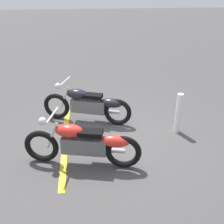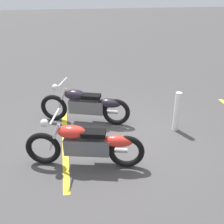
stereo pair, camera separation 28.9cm
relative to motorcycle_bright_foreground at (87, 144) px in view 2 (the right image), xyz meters
The scene contains 5 objects.
ground_plane 1.07m from the motorcycle_bright_foreground, 65.80° to the left, with size 60.00×60.00×0.00m, color #474444.
motorcycle_bright_foreground is the anchor object (origin of this frame).
motorcycle_dark_foreground 1.74m from the motorcycle_bright_foreground, 85.61° to the left, with size 2.14×0.88×1.04m.
bollard_post 2.37m from the motorcycle_bright_foreground, 25.38° to the left, with size 0.14×0.14×0.94m, color white.
parking_stripe_near 1.05m from the motorcycle_bright_foreground, 116.80° to the left, with size 3.20×0.12×0.01m, color yellow.
Camera 2 is at (-0.65, -5.14, 3.19)m, focal length 43.69 mm.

